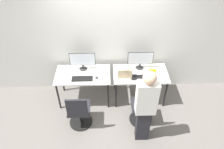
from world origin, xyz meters
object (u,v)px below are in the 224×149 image
at_px(mouse_left, 97,78).
at_px(handbag, 125,72).
at_px(office_chair_left, 79,113).
at_px(keyboard_right, 141,77).
at_px(mouse_right, 156,78).
at_px(monitor_right, 140,59).
at_px(person_right, 146,106).
at_px(keyboard_left, 82,79).
at_px(office_chair_right, 142,110).
at_px(monitor_left, 82,60).

height_order(mouse_left, handbag, handbag).
distance_m(office_chair_left, keyboard_right, 1.48).
xyz_separation_m(mouse_right, handbag, (-0.65, 0.07, 0.10)).
xyz_separation_m(monitor_right, person_right, (-0.07, -1.27, -0.06)).
bearing_deg(handbag, mouse_left, -176.48).
height_order(monitor_right, keyboard_right, monitor_right).
bearing_deg(keyboard_left, keyboard_right, 0.33).
bearing_deg(monitor_right, mouse_left, -161.33).
relative_size(keyboard_right, office_chair_right, 0.48).
xyz_separation_m(monitor_left, person_right, (1.18, -1.27, -0.06)).
relative_size(keyboard_left, office_chair_left, 0.48).
height_order(monitor_left, keyboard_left, monitor_left).
height_order(monitor_left, mouse_left, monitor_left).
bearing_deg(mouse_left, handbag, 3.52).
bearing_deg(office_chair_left, monitor_left, 87.03).
bearing_deg(office_chair_right, handbag, 118.00).
height_order(keyboard_left, office_chair_left, office_chair_left).
bearing_deg(person_right, office_chair_right, 83.38).
height_order(keyboard_right, handbag, handbag).
distance_m(office_chair_left, mouse_right, 1.74).
relative_size(mouse_left, person_right, 0.05).
distance_m(monitor_left, office_chair_left, 1.11).
bearing_deg(mouse_right, keyboard_right, 175.84).
relative_size(monitor_left, keyboard_left, 1.27).
relative_size(keyboard_right, mouse_right, 4.86).
xyz_separation_m(mouse_left, keyboard_right, (0.95, -0.01, -0.01)).
bearing_deg(person_right, keyboard_left, 141.83).
relative_size(monitor_left, office_chair_right, 0.61).
height_order(monitor_right, person_right, person_right).
height_order(office_chair_left, handbag, handbag).
relative_size(monitor_left, handbag, 1.85).
xyz_separation_m(monitor_left, monitor_right, (1.25, 0.00, 0.00)).
relative_size(keyboard_left, person_right, 0.26).
bearing_deg(monitor_right, monitor_left, -179.91).
height_order(keyboard_left, office_chair_right, office_chair_right).
bearing_deg(monitor_left, handbag, -17.46).
height_order(mouse_left, mouse_right, same).
height_order(monitor_left, office_chair_right, monitor_left).
distance_m(mouse_left, handbag, 0.60).
distance_m(monitor_left, person_right, 1.74).
bearing_deg(monitor_right, office_chair_right, -91.59).
bearing_deg(monitor_left, mouse_left, -46.61).
bearing_deg(keyboard_right, office_chair_right, -92.51).
xyz_separation_m(keyboard_right, office_chair_right, (-0.03, -0.57, -0.38)).
xyz_separation_m(office_chair_right, person_right, (-0.04, -0.37, 0.55)).
height_order(office_chair_left, mouse_right, office_chair_left).
relative_size(monitor_right, person_right, 0.33).
relative_size(monitor_left, keyboard_right, 1.27).
xyz_separation_m(monitor_left, mouse_left, (0.30, -0.32, -0.22)).
height_order(monitor_left, office_chair_left, monitor_left).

